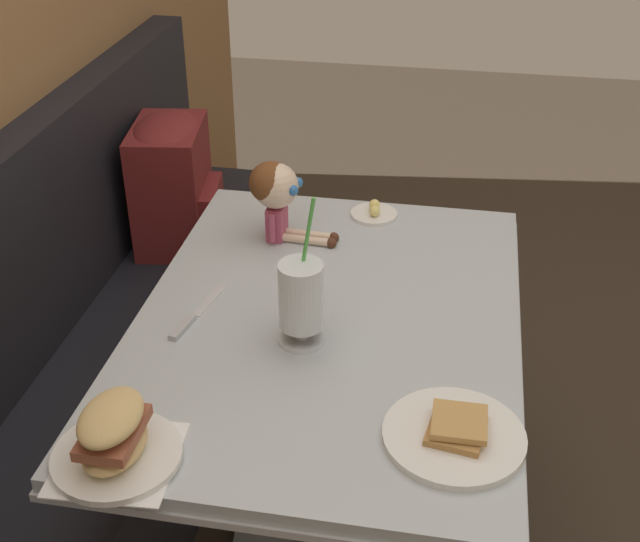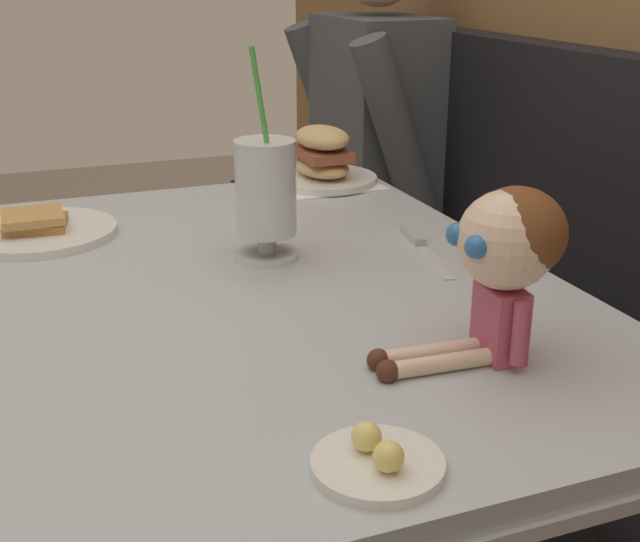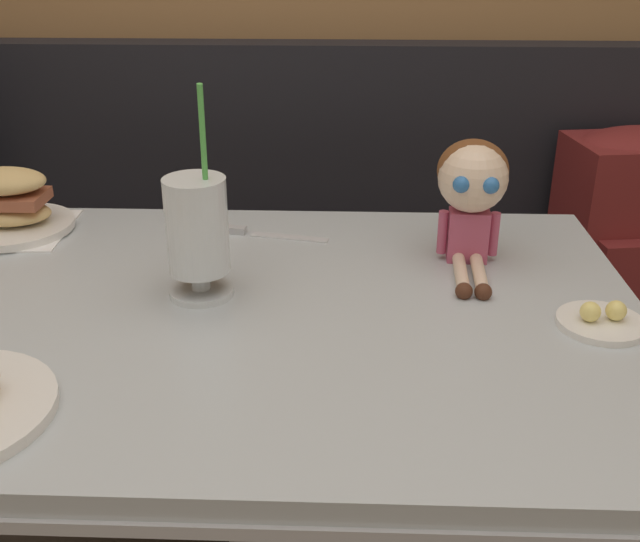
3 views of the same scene
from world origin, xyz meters
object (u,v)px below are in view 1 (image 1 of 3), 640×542
Objects in this scene: toast_plate at (455,434)px; milkshake_glass at (301,300)px; seated_doll at (276,190)px; sandwich_plate at (114,439)px; backpack at (173,180)px; butter_saucer at (374,213)px; butter_knife at (191,319)px.

toast_plate is 0.79× the size of milkshake_glass.
toast_plate is 1.13× the size of seated_doll.
sandwich_plate is 1.27m from backpack.
butter_saucer is 0.29m from seated_doll.
butter_saucer is at bearing -113.14° from backpack.
butter_knife is at bearing -158.37° from backpack.
sandwich_plate reaches higher than backpack.
toast_plate is 0.62m from butter_knife.
toast_plate is 0.40m from milkshake_glass.
butter_saucer is 0.70m from backpack.
milkshake_glass reaches higher than butter_knife.
butter_saucer is 0.63m from butter_knife.
toast_plate is at bearing -114.99° from butter_knife.
seated_doll is at bearing 19.29° from milkshake_glass.
backpack is (0.27, 0.64, -0.09)m from butter_saucer.
toast_plate is 0.58m from sandwich_plate.
sandwich_plate is at bearing 105.23° from toast_plate.
butter_knife is (-0.54, 0.32, -0.00)m from butter_saucer.
sandwich_plate reaches higher than toast_plate.
milkshake_glass is at bearing -146.03° from backpack.
milkshake_glass is 1.43× the size of sandwich_plate.
butter_saucer is (0.95, -0.32, -0.04)m from sandwich_plate.
sandwich_plate is at bearing 148.26° from milkshake_glass.
seated_doll is 0.64m from backpack.
milkshake_glass reaches higher than sandwich_plate.
milkshake_glass is at bearing -96.20° from butter_knife.
milkshake_glass is 1.43× the size of seated_doll.
sandwich_plate reaches higher than butter_saucer.
butter_knife is at bearing 65.01° from toast_plate.
sandwich_plate is at bearing -179.43° from butter_knife.
toast_plate is 1.14× the size of sandwich_plate.
seated_doll is (-0.15, 0.22, 0.12)m from butter_saucer.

